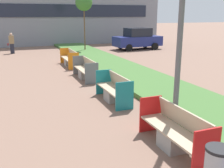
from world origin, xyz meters
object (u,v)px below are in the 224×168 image
at_px(bench_red_frame, 175,134).
at_px(bench_teal_frame, 114,91).
at_px(pedestrian_walking, 12,43).
at_px(sapling_tree_far, 84,3).
at_px(bench_orange_frame, 70,60).
at_px(parked_car_distant, 138,39).
at_px(bench_grey_frame, 86,71).

distance_m(bench_red_frame, bench_teal_frame, 3.70).
bearing_deg(pedestrian_walking, sapling_tree_far, -10.48).
bearing_deg(bench_orange_frame, bench_teal_frame, -90.04).
bearing_deg(parked_car_distant, bench_orange_frame, -146.67).
relative_size(bench_teal_frame, parked_car_distant, 0.47).
bearing_deg(bench_red_frame, bench_grey_frame, 89.99).
relative_size(bench_teal_frame, pedestrian_walking, 1.26).
bearing_deg(bench_grey_frame, bench_red_frame, -90.01).
bearing_deg(pedestrian_walking, parked_car_distant, -6.83).
xyz_separation_m(bench_red_frame, parked_car_distant, (7.32, 16.36, 0.54)).
height_order(bench_teal_frame, sapling_tree_far, sapling_tree_far).
bearing_deg(bench_teal_frame, parked_car_distant, 59.98).
distance_m(bench_grey_frame, pedestrian_walking, 10.71).
bearing_deg(pedestrian_walking, bench_teal_frame, -77.42).
distance_m(bench_red_frame, bench_orange_frame, 10.83).
relative_size(bench_grey_frame, sapling_tree_far, 0.49).
xyz_separation_m(bench_teal_frame, pedestrian_walking, (-3.10, 13.92, 0.45)).
relative_size(bench_red_frame, pedestrian_walking, 1.34).
height_order(bench_teal_frame, parked_car_distant, parked_car_distant).
bearing_deg(bench_grey_frame, bench_teal_frame, -90.05).
height_order(sapling_tree_far, pedestrian_walking, sapling_tree_far).
distance_m(bench_teal_frame, parked_car_distant, 14.64).
height_order(bench_grey_frame, bench_orange_frame, same).
xyz_separation_m(bench_grey_frame, sapling_tree_far, (2.56, 9.19, 3.54)).
xyz_separation_m(bench_orange_frame, parked_car_distant, (7.31, 5.53, 0.54)).
bearing_deg(bench_teal_frame, sapling_tree_far, 78.75).
xyz_separation_m(bench_teal_frame, sapling_tree_far, (2.56, 12.87, 3.54)).
relative_size(pedestrian_walking, parked_car_distant, 0.37).
distance_m(bench_red_frame, parked_car_distant, 17.93).
height_order(pedestrian_walking, parked_car_distant, parked_car_distant).
relative_size(sapling_tree_far, parked_car_distant, 1.07).
relative_size(bench_red_frame, sapling_tree_far, 0.47).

